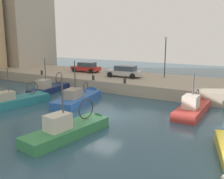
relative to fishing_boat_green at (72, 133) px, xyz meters
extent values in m
plane|color=#2D5166|center=(4.26, 0.32, -0.13)|extent=(80.00, 80.00, 0.00)
cube|color=#ADA08C|center=(15.76, 0.32, 0.47)|extent=(9.00, 56.00, 1.20)
cube|color=#388951|center=(-0.35, 0.04, -0.13)|extent=(6.14, 2.50, 1.31)
cone|color=#388951|center=(2.95, -0.39, -0.13)|extent=(1.10, 1.66, 1.56)
cube|color=#B2A893|center=(-0.35, 0.04, 0.46)|extent=(5.89, 2.33, 0.08)
cube|color=beige|center=(-1.08, 0.14, 0.99)|extent=(1.58, 1.22, 0.98)
cylinder|color=#4C4C51|center=(-0.64, 0.08, 1.88)|extent=(0.10, 0.10, 2.85)
torus|color=#3F3833|center=(1.31, -0.17, 1.24)|extent=(1.35, 0.26, 1.35)
sphere|color=white|center=(-2.00, 1.22, 0.07)|extent=(0.32, 0.32, 0.32)
cube|color=#BC3833|center=(8.25, -5.48, -0.13)|extent=(5.49, 1.84, 1.28)
cone|color=#BC3833|center=(11.33, -5.52, -0.13)|extent=(0.92, 1.61, 1.59)
cube|color=#9E7A51|center=(8.25, -5.48, 0.45)|extent=(5.27, 1.69, 0.08)
cube|color=beige|center=(7.68, -5.47, 0.99)|extent=(1.41, 1.10, 1.01)
cylinder|color=#4C4C51|center=(8.10, -5.48, 1.81)|extent=(0.10, 0.10, 2.73)
torus|color=#3F3833|center=(9.78, -5.50, 1.08)|extent=(1.06, 0.09, 1.06)
sphere|color=white|center=(6.62, -4.48, 0.06)|extent=(0.32, 0.32, 0.32)
cube|color=#2D60B7|center=(6.39, 4.52, -0.13)|extent=(6.46, 3.11, 1.31)
cone|color=#2D60B7|center=(9.79, 5.10, -0.13)|extent=(1.20, 2.01, 1.89)
cube|color=#896B4C|center=(6.39, 4.52, 0.46)|extent=(6.19, 2.90, 0.08)
cube|color=gray|center=(5.53, 4.38, 0.92)|extent=(1.86, 1.43, 0.84)
cylinder|color=#4C4C51|center=(6.03, 4.46, 2.13)|extent=(0.10, 0.10, 3.34)
torus|color=#3F3833|center=(8.10, 4.82, 1.06)|extent=(0.98, 0.24, 0.99)
sphere|color=white|center=(4.36, 5.35, 0.07)|extent=(0.32, 0.32, 0.32)
cube|color=teal|center=(3.01, 8.64, -0.13)|extent=(5.82, 2.76, 1.45)
cone|color=teal|center=(6.11, 8.10, -0.13)|extent=(1.17, 1.78, 1.65)
cube|color=#896B4C|center=(3.01, 8.64, 0.52)|extent=(5.58, 2.58, 0.08)
cube|color=#B7AD99|center=(1.85, 8.84, 0.92)|extent=(1.70, 1.35, 0.72)
cylinder|color=#4C4C51|center=(2.30, 8.76, 1.91)|extent=(0.10, 0.10, 2.78)
torus|color=#3F3833|center=(4.55, 8.37, 1.22)|extent=(1.17, 0.28, 1.17)
cube|color=navy|center=(8.69, 10.09, -0.13)|extent=(6.14, 2.42, 1.25)
cone|color=navy|center=(12.00, 10.49, -0.13)|extent=(1.08, 1.64, 1.54)
cube|color=#B2A893|center=(8.69, 10.09, 0.43)|extent=(5.89, 2.26, 0.08)
cube|color=#B7AD99|center=(7.54, 9.95, 0.94)|extent=(1.42, 1.26, 0.92)
cylinder|color=#4C4C51|center=(7.93, 10.00, 2.04)|extent=(0.10, 0.10, 3.20)
torus|color=#3F3833|center=(10.35, 10.29, 1.19)|extent=(1.29, 0.24, 1.29)
sphere|color=white|center=(6.80, 10.81, 0.06)|extent=(0.32, 0.32, 0.32)
cube|color=#B7B7BC|center=(15.24, 4.34, 1.61)|extent=(1.90, 4.42, 0.54)
cube|color=#384756|center=(15.25, 4.13, 2.17)|extent=(1.59, 2.51, 0.58)
cylinder|color=black|center=(14.33, 5.76, 1.39)|extent=(0.26, 0.65, 0.64)
cylinder|color=black|center=(15.96, 5.86, 1.39)|extent=(0.26, 0.65, 0.64)
cylinder|color=black|center=(14.51, 2.82, 1.39)|extent=(0.26, 0.65, 0.64)
cylinder|color=black|center=(16.14, 2.92, 1.39)|extent=(0.26, 0.65, 0.64)
cube|color=red|center=(16.46, 10.89, 1.60)|extent=(1.82, 4.05, 0.51)
cube|color=#384756|center=(16.47, 10.69, 2.14)|extent=(1.54, 2.29, 0.58)
cylinder|color=black|center=(15.58, 12.20, 1.39)|extent=(0.25, 0.65, 0.64)
cylinder|color=black|center=(17.20, 12.28, 1.39)|extent=(0.25, 0.65, 0.64)
cylinder|color=black|center=(15.72, 9.50, 1.39)|extent=(0.25, 0.65, 0.64)
cylinder|color=black|center=(17.34, 9.58, 1.39)|extent=(0.25, 0.65, 0.64)
cylinder|color=#2D2D33|center=(11.61, 2.32, 1.35)|extent=(0.28, 0.28, 0.55)
cylinder|color=#2D2D33|center=(11.61, 6.32, 1.35)|extent=(0.28, 0.28, 0.55)
cylinder|color=#2D2D33|center=(11.61, 14.32, 1.35)|extent=(0.28, 0.28, 0.55)
cylinder|color=#38383D|center=(17.26, -0.06, 3.32)|extent=(0.12, 0.12, 4.50)
sphere|color=#F2EACC|center=(17.26, -0.06, 5.72)|extent=(0.36, 0.36, 0.36)
cube|color=#B2A899|center=(19.04, 26.18, 8.65)|extent=(8.43, 7.67, 17.55)
camera|label=1|loc=(-11.71, -9.78, 5.97)|focal=40.74mm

